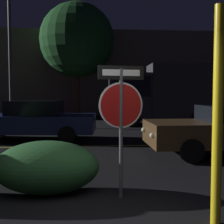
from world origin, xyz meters
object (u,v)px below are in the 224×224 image
(delivery_truck, at_px, (161,92))
(stop_sign, at_px, (121,106))
(street_lamp, at_px, (10,29))
(tree_0, at_px, (77,40))
(yellow_pole_right, at_px, (218,117))
(passing_car_2, at_px, (32,120))
(hedge_bush_2, at_px, (47,167))

(delivery_truck, bearing_deg, stop_sign, 166.20)
(street_lamp, xyz_separation_m, tree_0, (3.11, 5.23, 0.37))
(yellow_pole_right, distance_m, delivery_truck, 12.47)
(stop_sign, xyz_separation_m, passing_car_2, (-2.49, 6.38, -0.79))
(passing_car_2, bearing_deg, street_lamp, 26.99)
(yellow_pole_right, xyz_separation_m, tree_0, (-2.25, 17.12, 3.74))
(yellow_pole_right, relative_size, street_lamp, 0.39)
(passing_car_2, xyz_separation_m, delivery_truck, (5.85, 4.74, 1.00))
(hedge_bush_2, bearing_deg, passing_car_2, 101.61)
(passing_car_2, height_order, delivery_truck, delivery_truck)
(street_lamp, height_order, tree_0, tree_0)
(yellow_pole_right, height_order, passing_car_2, yellow_pole_right)
(street_lamp, bearing_deg, stop_sign, -68.45)
(stop_sign, bearing_deg, yellow_pole_right, -57.32)
(passing_car_2, bearing_deg, hedge_bush_2, -163.31)
(passing_car_2, bearing_deg, yellow_pole_right, -149.30)
(hedge_bush_2, height_order, street_lamp, street_lamp)
(yellow_pole_right, height_order, tree_0, tree_0)
(stop_sign, xyz_separation_m, tree_0, (-1.13, 15.97, 3.65))
(yellow_pole_right, distance_m, tree_0, 17.66)
(yellow_pole_right, bearing_deg, street_lamp, 114.28)
(hedge_bush_2, xyz_separation_m, tree_0, (0.11, 15.68, 4.70))
(passing_car_2, height_order, street_lamp, street_lamp)
(yellow_pole_right, bearing_deg, hedge_bush_2, 148.63)
(passing_car_2, distance_m, tree_0, 10.66)
(delivery_truck, xyz_separation_m, tree_0, (-4.49, 4.86, 3.45))
(hedge_bush_2, bearing_deg, stop_sign, -13.42)
(passing_car_2, xyz_separation_m, tree_0, (1.36, 9.60, 4.44))
(yellow_pole_right, bearing_deg, stop_sign, 134.41)
(delivery_truck, relative_size, tree_0, 0.74)
(passing_car_2, distance_m, street_lamp, 6.22)
(stop_sign, xyz_separation_m, delivery_truck, (3.36, 11.12, 0.20))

